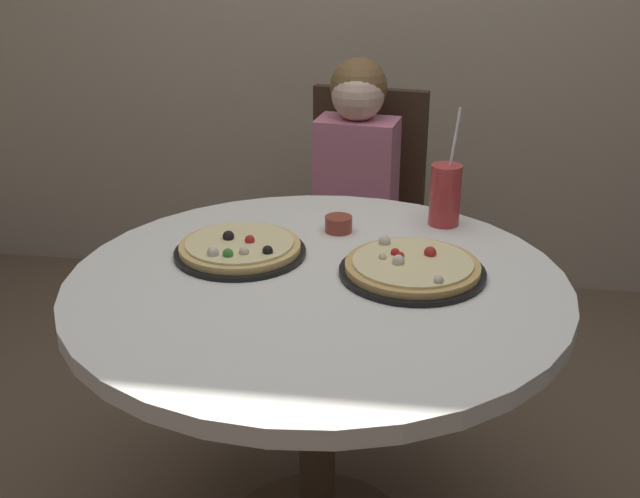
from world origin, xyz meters
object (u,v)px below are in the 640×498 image
pizza_veggie (240,248)px  soda_cup (445,195)px  chair_wooden (362,213)px  dining_table (317,321)px  diner_child (350,244)px  sauce_bowl (339,224)px  pizza_cheese (412,268)px

pizza_veggie → soda_cup: (0.48, 0.27, 0.06)m
pizza_veggie → chair_wooden: bearing=76.9°
dining_table → pizza_veggie: (-0.20, 0.10, 0.13)m
chair_wooden → diner_child: diner_child is taller
diner_child → pizza_veggie: bearing=-104.5°
chair_wooden → sauce_bowl: size_ratio=13.57×
dining_table → sauce_bowl: bearing=87.2°
chair_wooden → pizza_veggie: bearing=-103.1°
dining_table → soda_cup: size_ratio=3.64×
pizza_cheese → diner_child: bearing=105.6°
soda_cup → dining_table: bearing=-126.6°
dining_table → diner_child: bearing=90.7°
dining_table → diner_child: 0.85m
sauce_bowl → dining_table: bearing=-92.8°
pizza_veggie → sauce_bowl: bearing=40.5°
diner_child → pizza_cheese: size_ratio=3.28×
pizza_veggie → soda_cup: size_ratio=1.02×
pizza_veggie → soda_cup: 0.55m
dining_table → sauce_bowl: sauce_bowl is taller
dining_table → pizza_veggie: size_ratio=3.58×
sauce_bowl → pizza_cheese: bearing=-50.5°
pizza_cheese → sauce_bowl: 0.31m
chair_wooden → soda_cup: size_ratio=3.09×
dining_table → diner_child: (-0.01, 0.83, -0.16)m
pizza_cheese → soda_cup: soda_cup is taller
soda_cup → sauce_bowl: soda_cup is taller
diner_child → pizza_veggie: diner_child is taller
pizza_cheese → pizza_veggie: bearing=172.6°
dining_table → sauce_bowl: size_ratio=16.01×
pizza_cheese → soda_cup: size_ratio=1.07×
chair_wooden → diner_child: size_ratio=0.88×
diner_child → sauce_bowl: (0.02, -0.55, 0.29)m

